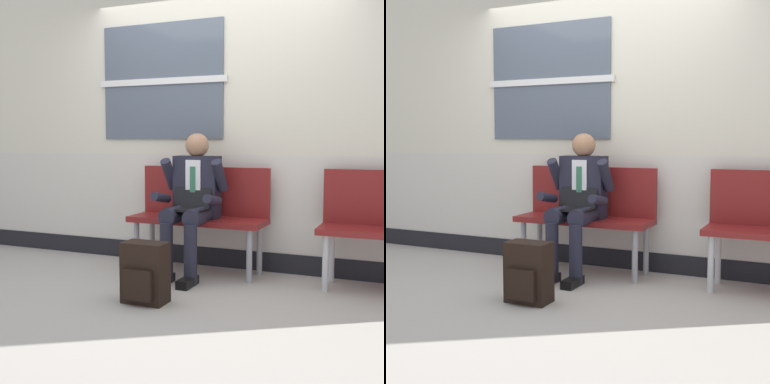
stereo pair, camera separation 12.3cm
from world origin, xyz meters
The scene contains 5 objects.
ground_plane centered at (0.00, 0.00, 0.00)m, with size 18.00×18.00×0.00m, color #9E9991.
station_wall centered at (-0.01, 0.79, 1.58)m, with size 6.09×0.17×3.19m.
bench_with_person centered at (-0.07, 0.51, 0.56)m, with size 1.23×0.42×0.95m.
person_seated centered at (-0.07, 0.31, 0.67)m, with size 0.57×0.70×1.25m.
backpack centered at (-0.07, -0.54, 0.22)m, with size 0.32×0.23×0.45m.
Camera 2 is at (1.88, -3.84, 1.19)m, focal length 49.68 mm.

